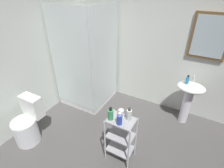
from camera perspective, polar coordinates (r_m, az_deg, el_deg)
name	(u,v)px	position (r m, az deg, el deg)	size (l,w,h in m)	color
wall_back	(162,46)	(3.36, 16.10, 11.88)	(4.20, 0.14, 2.50)	silver
wall_left	(3,63)	(3.02, -32.38, 5.87)	(0.10, 4.20, 2.50)	silver
shower_stall	(89,83)	(3.62, -7.63, 0.40)	(0.92, 0.92, 2.00)	white
pedestal_sink	(189,96)	(3.28, 24.10, -3.50)	(0.46, 0.37, 0.81)	white
sink_faucet	(194,78)	(3.25, 25.42, 1.66)	(0.03, 0.03, 0.10)	silver
toilet	(28,124)	(3.14, -26.13, -11.94)	(0.37, 0.49, 0.76)	white
storage_cart	(121,136)	(2.51, 2.89, -16.84)	(0.38, 0.28, 0.74)	silver
hand_soap_bottle	(187,80)	(3.12, 23.69, 1.22)	(0.06, 0.06, 0.15)	#389ED1
shampoo_bottle_blue	(120,119)	(2.19, 2.51, -11.56)	(0.07, 0.07, 0.17)	#324AB8
lotion_bottle_white	(129,115)	(2.24, 5.68, -10.12)	(0.07, 0.07, 0.20)	white
body_wash_bottle_green	(111,114)	(2.25, -0.48, -9.94)	(0.07, 0.07, 0.19)	#3D9A56
rinse_cup	(121,112)	(2.33, 3.01, -9.38)	(0.07, 0.07, 0.09)	silver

